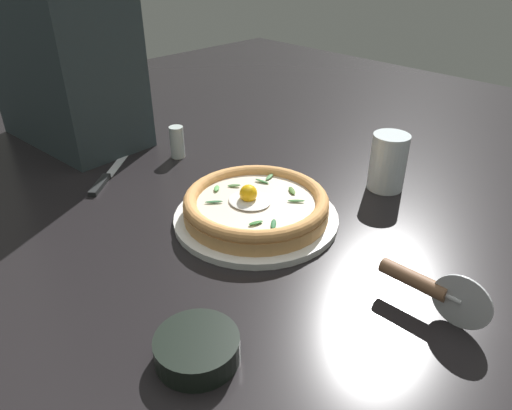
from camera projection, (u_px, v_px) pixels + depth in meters
name	position (u px, v px, depth m)	size (l,w,h in m)	color
ground_plane	(256.00, 232.00, 0.85)	(2.40, 2.40, 0.03)	black
pizza_plate	(256.00, 217.00, 0.85)	(0.29, 0.29, 0.01)	white
pizza	(256.00, 204.00, 0.84)	(0.26, 0.26, 0.06)	tan
side_bowl	(197.00, 348.00, 0.57)	(0.10, 0.10, 0.03)	black
pizza_cutter	(427.00, 286.00, 0.64)	(0.16, 0.02, 0.08)	silver
table_knife	(107.00, 177.00, 1.00)	(0.17, 0.19, 0.01)	silver
drinking_glass	(388.00, 166.00, 0.94)	(0.07, 0.07, 0.11)	silver
pepper_shaker	(177.00, 142.00, 1.08)	(0.03, 0.03, 0.07)	silver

